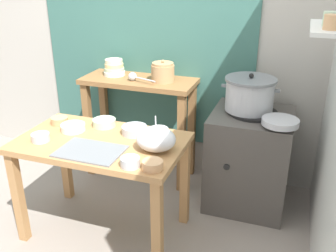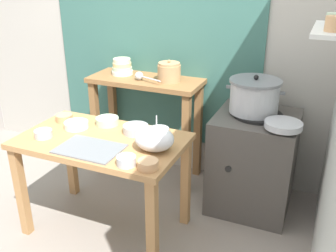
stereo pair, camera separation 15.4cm
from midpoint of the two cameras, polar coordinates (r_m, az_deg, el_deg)
The scene contains 20 objects.
ground_plane at distance 2.90m, azimuth -6.50°, elevation -14.96°, with size 9.00×9.00×0.00m, color gray.
wall_back at distance 3.28m, azimuth 3.45°, elevation 14.71°, with size 4.40×0.12×2.60m.
prep_table at distance 2.59m, azimuth -8.13°, elevation -4.08°, with size 1.10×0.66×0.72m.
back_shelf_table at distance 3.28m, azimuth -1.99°, elevation 3.44°, with size 0.96×0.40×0.90m.
stove_block at distance 3.02m, azimuth 14.11°, elevation -5.20°, with size 0.60×0.61×0.78m.
steamer_pot at distance 2.84m, azimuth 14.40°, elevation 4.40°, with size 0.42×0.38×0.28m.
clay_pot at distance 3.10m, azimuth 1.61°, elevation 8.08°, with size 0.19×0.19×0.18m.
bowl_stack_enamel at distance 3.33m, azimuth -5.59°, elevation 8.80°, with size 0.18×0.18×0.14m.
ladle at distance 3.15m, azimuth -2.82°, elevation 7.49°, with size 0.27×0.12×0.07m.
serving_tray at distance 2.40m, azimuth -9.90°, elevation -3.41°, with size 0.40×0.28×0.01m, color slate.
plastic_bag at distance 2.33m, azimuth -0.17°, elevation -1.94°, with size 0.25×0.22×0.15m, color white.
wide_pan at distance 2.66m, azimuth 18.56°, elevation 0.14°, with size 0.25×0.25×0.04m, color #B7BABF.
prep_bowl_0 at distance 2.73m, azimuth -12.06°, elevation 0.20°, with size 0.17×0.17×0.05m.
prep_bowl_1 at distance 2.59m, azimuth -3.17°, elevation -0.44°, with size 0.17×0.17×0.06m.
prep_bowl_2 at distance 2.19m, azimuth -4.28°, elevation -5.20°, with size 0.11×0.11×0.05m.
prep_bowl_3 at distance 2.86m, azimuth -13.86°, elevation 1.23°, with size 0.12×0.12×0.05m.
prep_bowl_4 at distance 2.75m, azimuth -7.53°, elevation 0.78°, with size 0.16×0.16×0.05m.
prep_bowl_5 at distance 2.54m, azimuth 0.39°, elevation -0.89°, with size 0.13×0.13×0.13m.
prep_bowl_6 at distance 2.63m, azimuth -16.66°, elevation -1.10°, with size 0.12×0.12×0.05m.
prep_bowl_7 at distance 2.14m, azimuth -0.96°, elevation -5.78°, with size 0.12×0.12×0.05m.
Camera 2 is at (1.26, -1.93, 1.79)m, focal length 40.55 mm.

